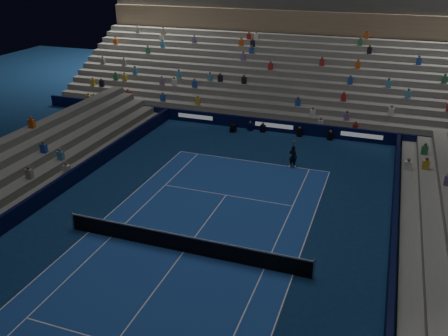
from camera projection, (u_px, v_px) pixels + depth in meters
ground at (184, 252)px, 23.44m from camera, size 90.00×90.00×0.00m
court_surface at (184, 252)px, 23.44m from camera, size 10.97×23.77×0.01m
sponsor_barrier_far at (274, 126)px, 39.12m from camera, size 44.00×0.25×1.00m
sponsor_barrier_east at (391, 286)px, 20.30m from camera, size 0.25×37.00×1.00m
sponsor_barrier_west at (22, 211)px, 26.18m from camera, size 0.25×37.00×1.00m
grandstand_main at (299, 67)px, 46.00m from camera, size 44.00×15.20×11.20m
tennis_net at (183, 243)px, 23.24m from camera, size 12.90×0.10×1.10m
tennis_player at (293, 157)px, 32.39m from camera, size 0.66×0.52×1.58m
broadcast_camera at (233, 128)px, 39.14m from camera, size 0.51×0.95×0.63m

